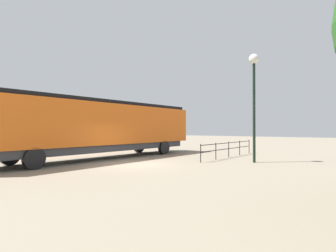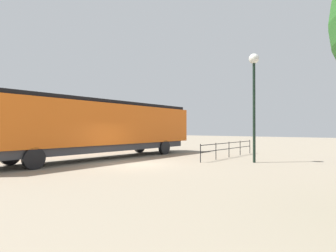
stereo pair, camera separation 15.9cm
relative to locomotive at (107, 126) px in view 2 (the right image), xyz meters
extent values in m
plane|color=gray|center=(3.89, -1.20, -2.20)|extent=(120.00, 120.00, 0.00)
cube|color=orange|center=(0.00, -0.54, 0.12)|extent=(2.99, 16.17, 2.64)
cube|color=black|center=(0.00, 6.27, -0.27)|extent=(2.87, 2.55, 1.85)
cube|color=black|center=(0.00, -0.54, 1.57)|extent=(2.69, 15.52, 0.24)
cube|color=#38383D|center=(0.00, -0.54, -1.42)|extent=(2.69, 14.88, 0.45)
cylinder|color=black|center=(-1.35, 4.63, -1.65)|extent=(0.30, 1.10, 1.10)
cylinder|color=black|center=(1.35, 4.63, -1.65)|extent=(0.30, 1.10, 1.10)
cylinder|color=black|center=(-1.35, -5.72, -1.65)|extent=(0.30, 1.10, 1.10)
cylinder|color=black|center=(1.35, -5.72, -1.65)|extent=(0.30, 1.10, 1.10)
cylinder|color=black|center=(8.92, 3.75, 0.82)|extent=(0.16, 0.16, 6.03)
sphere|color=silver|center=(8.92, 3.75, 4.02)|extent=(0.60, 0.60, 0.60)
cube|color=black|center=(6.39, 5.65, -1.17)|extent=(0.04, 7.73, 0.04)
cube|color=black|center=(6.39, 5.65, -1.59)|extent=(0.04, 7.73, 0.04)
cylinder|color=black|center=(6.39, 1.79, -1.64)|extent=(0.05, 0.05, 1.11)
cylinder|color=black|center=(6.39, 3.72, -1.64)|extent=(0.05, 0.05, 1.11)
cylinder|color=black|center=(6.39, 5.65, -1.64)|extent=(0.05, 0.05, 1.11)
cylinder|color=black|center=(6.39, 7.58, -1.64)|extent=(0.05, 0.05, 1.11)
cylinder|color=black|center=(6.39, 9.52, -1.64)|extent=(0.05, 0.05, 1.11)
camera|label=1|loc=(14.90, -12.57, -0.18)|focal=29.70mm
camera|label=2|loc=(15.03, -12.48, -0.18)|focal=29.70mm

